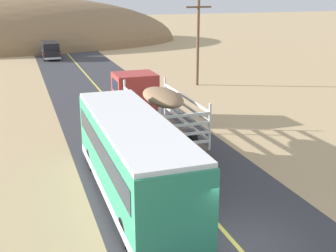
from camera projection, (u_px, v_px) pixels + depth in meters
ground_plane at (235, 244)px, 14.18m from camera, size 240.00×240.00×0.00m
road_surface at (235, 244)px, 14.18m from camera, size 8.00×120.00×0.02m
road_centre_line at (235, 244)px, 14.17m from camera, size 0.16×117.60×0.00m
livestock_truck at (145, 100)px, 25.14m from camera, size 2.53×9.70×3.02m
bus at (133, 156)px, 16.80m from camera, size 2.54×10.00×3.21m
car_far at (50, 49)px, 50.57m from camera, size 1.90×4.62×1.93m
power_pole_mid at (198, 40)px, 36.20m from camera, size 2.20×0.24×7.02m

